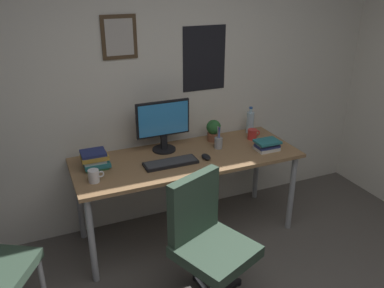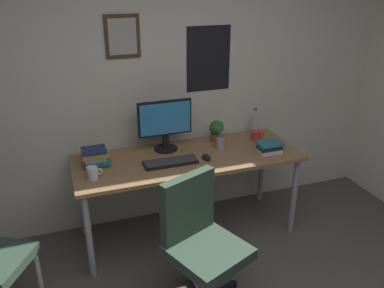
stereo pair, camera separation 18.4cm
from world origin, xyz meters
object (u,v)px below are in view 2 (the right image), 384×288
at_px(potted_plant, 217,130).
at_px(book_stack_right, 96,157).
at_px(coffee_mug_far, 93,173).
at_px(office_chair, 200,238).
at_px(monitor, 165,123).
at_px(computer_mouse, 206,157).
at_px(book_stack_left, 269,147).
at_px(pen_cup, 220,143).
at_px(water_bottle, 255,123).
at_px(keyboard, 170,162).
at_px(coffee_mug_near, 256,136).

bearing_deg(potted_plant, book_stack_right, -172.76).
bearing_deg(coffee_mug_far, book_stack_right, 77.34).
bearing_deg(office_chair, monitor, 87.00).
distance_m(computer_mouse, potted_plant, 0.40).
xyz_separation_m(computer_mouse, book_stack_left, (0.55, -0.04, 0.03)).
relative_size(potted_plant, pen_cup, 0.98).
bearing_deg(office_chair, computer_mouse, 65.68).
bearing_deg(monitor, office_chair, -93.00).
bearing_deg(book_stack_right, monitor, 10.66).
bearing_deg(pen_cup, monitor, 161.98).
bearing_deg(computer_mouse, potted_plant, 55.61).
bearing_deg(coffee_mug_far, water_bottle, 14.77).
height_order(coffee_mug_far, potted_plant, potted_plant).
xyz_separation_m(monitor, potted_plant, (0.48, 0.02, -0.13)).
bearing_deg(keyboard, computer_mouse, -3.68).
xyz_separation_m(keyboard, coffee_mug_far, (-0.61, -0.05, 0.04)).
bearing_deg(pen_cup, coffee_mug_near, 9.64).
distance_m(monitor, water_bottle, 0.90).
relative_size(water_bottle, coffee_mug_near, 2.07).
bearing_deg(book_stack_left, pen_cup, 151.34).
bearing_deg(coffee_mug_near, book_stack_left, -93.38).
bearing_deg(office_chair, book_stack_right, 122.17).
bearing_deg(book_stack_left, office_chair, -143.26).
distance_m(monitor, book_stack_left, 0.90).
xyz_separation_m(potted_plant, book_stack_right, (-1.08, -0.14, -0.04)).
bearing_deg(coffee_mug_near, office_chair, -134.08).
bearing_deg(potted_plant, office_chair, -117.78).
distance_m(monitor, keyboard, 0.36).
bearing_deg(pen_cup, water_bottle, 26.00).
height_order(computer_mouse, book_stack_right, book_stack_right).
relative_size(keyboard, book_stack_right, 2.03).
bearing_deg(monitor, book_stack_right, -169.34).
xyz_separation_m(office_chair, book_stack_left, (0.86, 0.64, 0.27)).
bearing_deg(office_chair, coffee_mug_far, 132.71).
height_order(water_bottle, potted_plant, water_bottle).
bearing_deg(coffee_mug_far, monitor, 27.35).
xyz_separation_m(monitor, computer_mouse, (0.26, -0.30, -0.22)).
height_order(office_chair, water_bottle, water_bottle).
bearing_deg(computer_mouse, coffee_mug_near, 21.22).
xyz_separation_m(keyboard, pen_cup, (0.49, 0.14, 0.04)).
bearing_deg(potted_plant, computer_mouse, -124.39).
distance_m(office_chair, pen_cup, 1.02).
distance_m(office_chair, book_stack_left, 1.11).
bearing_deg(pen_cup, office_chair, -120.66).
bearing_deg(monitor, keyboard, -98.45).
xyz_separation_m(office_chair, keyboard, (0.01, 0.70, 0.24)).
bearing_deg(keyboard, pen_cup, 15.62).
bearing_deg(water_bottle, monitor, -175.59).
relative_size(coffee_mug_near, book_stack_right, 0.57).
xyz_separation_m(coffee_mug_near, book_stack_right, (-1.43, -0.03, 0.02)).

